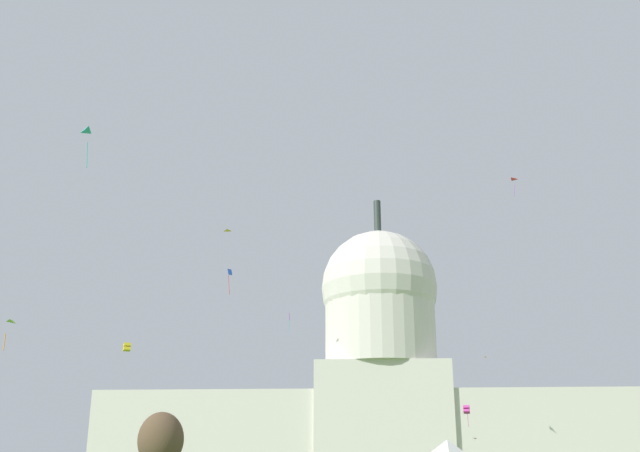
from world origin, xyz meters
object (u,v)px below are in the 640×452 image
capitol_building (382,394)px  kite_magenta_low (467,410)px  kite_violet_mid (289,318)px  kite_lime_low (5,326)px  kite_red_high (512,183)px  kite_gold_high (227,231)px  kite_pink_low (473,439)px  kite_orange_mid (484,359)px  kite_yellow_mid (127,347)px  kite_cyan_high (91,139)px  kite_blue_mid (230,275)px  tree_west_far (161,440)px

capitol_building → kite_magenta_low: capitol_building is taller
kite_violet_mid → kite_lime_low: size_ratio=1.56×
kite_red_high → kite_gold_high: (-58.68, 12.34, -4.65)m
kite_pink_low → kite_lime_low: kite_lime_low is taller
kite_magenta_low → kite_pink_low: bearing=86.5°
kite_magenta_low → kite_violet_mid: size_ratio=0.95×
kite_lime_low → kite_red_high: bearing=132.7°
kite_magenta_low → kite_orange_mid: kite_orange_mid is taller
capitol_building → kite_gold_high: (-33.11, -28.77, 31.51)m
kite_gold_high → kite_yellow_mid: bearing=-103.1°
kite_pink_low → kite_yellow_mid: 59.39m
kite_orange_mid → kite_gold_high: 60.17m
kite_orange_mid → kite_gold_high: (-53.51, -5.12, 27.03)m
kite_cyan_high → kite_yellow_mid: bearing=-31.5°
kite_violet_mid → kite_orange_mid: size_ratio=2.92×
kite_red_high → kite_yellow_mid: kite_red_high is taller
kite_blue_mid → kite_violet_mid: bearing=74.0°
tree_west_far → kite_orange_mid: bearing=30.8°
kite_violet_mid → kite_yellow_mid: size_ratio=2.43×
kite_orange_mid → kite_yellow_mid: (-62.45, -39.12, -3.78)m
tree_west_far → kite_blue_mid: kite_blue_mid is taller
capitol_building → kite_blue_mid: 73.97m
kite_blue_mid → kite_violet_mid: (6.93, 25.56, -1.33)m
capitol_building → tree_west_far: 69.90m
capitol_building → kite_lime_low: capitol_building is taller
kite_cyan_high → kite_pink_low: 83.16m
tree_west_far → kite_lime_low: kite_lime_low is taller
kite_blue_mid → kite_cyan_high: 43.69m
capitol_building → kite_violet_mid: size_ratio=36.71×
tree_west_far → kite_magenta_low: bearing=5.9°
capitol_building → kite_cyan_high: bearing=-106.0°
kite_pink_low → kite_orange_mid: size_ratio=0.96×
kite_magenta_low → kite_gold_high: 65.06m
kite_blue_mid → kite_pink_low: size_ratio=3.51×
capitol_building → kite_magenta_low: 54.82m
kite_red_high → kite_yellow_mid: size_ratio=2.20×
kite_violet_mid → kite_gold_high: kite_gold_high is taller
capitol_building → kite_magenta_low: size_ratio=38.75×
kite_violet_mid → kite_yellow_mid: kite_violet_mid is taller
kite_cyan_high → kite_orange_mid: (52.55, 88.17, -9.05)m
tree_west_far → kite_blue_mid: (11.96, -10.97, 23.94)m
kite_blue_mid → kite_yellow_mid: (-17.12, 6.06, -9.93)m
kite_lime_low → kite_yellow_mid: size_ratio=1.56×
capitol_building → kite_red_high: (25.57, -41.11, 36.17)m
kite_red_high → kite_lime_low: bearing=21.7°
kite_red_high → kite_lime_low: kite_red_high is taller
kite_violet_mid → kite_gold_high: 30.53m
kite_orange_mid → kite_cyan_high: bearing=-17.6°
kite_gold_high → kite_lime_low: kite_gold_high is taller
kite_lime_low → kite_yellow_mid: kite_yellow_mid is taller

